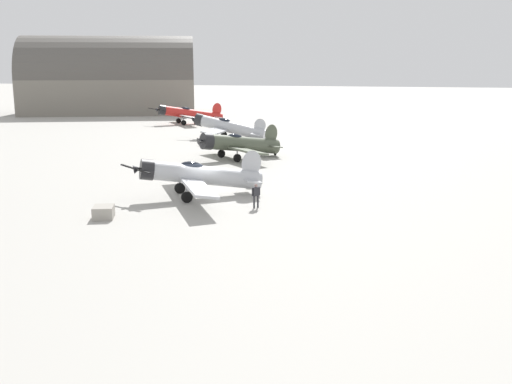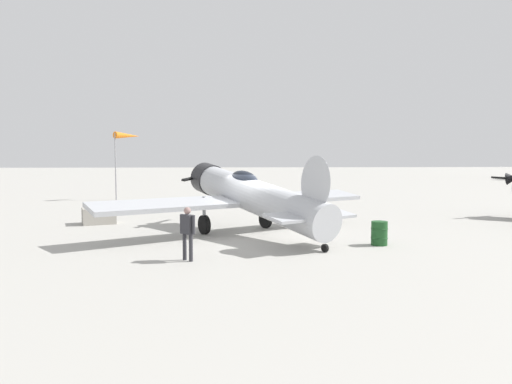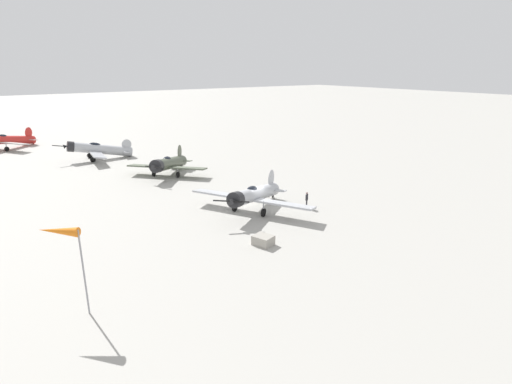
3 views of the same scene
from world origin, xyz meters
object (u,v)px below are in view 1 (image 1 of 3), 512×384
at_px(airplane_mid_apron, 238,144).
at_px(airplane_outer_stand, 189,114).
at_px(airplane_foreground, 197,175).
at_px(ground_crew_mechanic, 256,193).
at_px(fuel_drum, 251,181).
at_px(airplane_far_line, 228,127).
at_px(equipment_crate, 104,212).

xyz_separation_m(airplane_mid_apron, airplane_outer_stand, (15.73, -32.22, 0.08)).
relative_size(airplane_foreground, ground_crew_mechanic, 7.27).
bearing_deg(fuel_drum, airplane_mid_apron, -72.18).
relative_size(airplane_far_line, airplane_outer_stand, 1.03).
height_order(airplane_foreground, airplane_far_line, airplane_foreground).
distance_m(airplane_foreground, ground_crew_mechanic, 5.44).
relative_size(airplane_foreground, airplane_far_line, 1.06).
distance_m(airplane_foreground, fuel_drum, 5.52).
bearing_deg(airplane_foreground, fuel_drum, -152.04).
distance_m(airplane_foreground, equipment_crate, 8.17).
distance_m(airplane_mid_apron, fuel_drum, 13.93).
xyz_separation_m(airplane_foreground, fuel_drum, (-3.02, -4.47, -1.20)).
height_order(airplane_foreground, equipment_crate, airplane_foreground).
bearing_deg(airplane_mid_apron, airplane_far_line, -114.86).
xyz_separation_m(airplane_mid_apron, fuel_drum, (-4.25, 13.22, -1.08)).
distance_m(ground_crew_mechanic, equipment_crate, 10.01).
xyz_separation_m(airplane_foreground, airplane_mid_apron, (1.23, -17.69, -0.12)).
xyz_separation_m(airplane_foreground, airplane_outer_stand, (16.97, -49.91, -0.03)).
distance_m(equipment_crate, fuel_drum, 13.46).
bearing_deg(fuel_drum, airplane_far_line, -71.92).
height_order(airplane_foreground, fuel_drum, airplane_foreground).
bearing_deg(airplane_mid_apron, fuel_drum, 64.65).
height_order(airplane_mid_apron, equipment_crate, airplane_mid_apron).
relative_size(airplane_mid_apron, fuel_drum, 10.31).
bearing_deg(airplane_outer_stand, ground_crew_mechanic, 79.73).
xyz_separation_m(ground_crew_mechanic, fuel_drum, (1.84, -6.84, -0.57)).
bearing_deg(equipment_crate, airplane_far_line, -86.83).
height_order(airplane_outer_stand, equipment_crate, airplane_outer_stand).
height_order(airplane_foreground, airplane_mid_apron, airplane_mid_apron).
distance_m(airplane_mid_apron, airplane_outer_stand, 35.85).
distance_m(airplane_foreground, airplane_far_line, 33.21).
height_order(airplane_far_line, fuel_drum, airplane_far_line).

